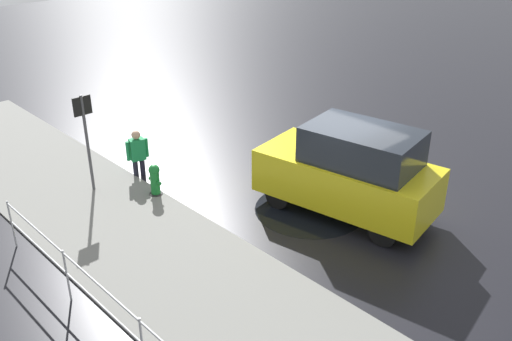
{
  "coord_description": "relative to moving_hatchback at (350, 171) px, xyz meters",
  "views": [
    {
      "loc": [
        -7.32,
        9.2,
        6.49
      ],
      "look_at": [
        0.93,
        1.4,
        0.9
      ],
      "focal_mm": 40.0,
      "sensor_mm": 36.0,
      "label": 1
    }
  ],
  "objects": [
    {
      "name": "metal_railing",
      "position": [
        -0.9,
        5.95,
        -0.3
      ],
      "size": [
        9.37,
        0.04,
        1.05
      ],
      "color": "#B7BABF",
      "rests_on": "ground"
    },
    {
      "name": "sign_post",
      "position": [
        4.85,
        3.6,
        0.55
      ],
      "size": [
        0.07,
        0.44,
        2.4
      ],
      "color": "#4C4C51",
      "rests_on": "ground"
    },
    {
      "name": "ground_plane",
      "position": [
        0.7,
        -0.12,
        -1.03
      ],
      "size": [
        60.0,
        60.0,
        0.0
      ],
      "primitive_type": "plane",
      "color": "black"
    },
    {
      "name": "pedestrian",
      "position": [
        4.77,
        2.36,
        -0.34
      ],
      "size": [
        0.32,
        0.55,
        1.22
      ],
      "color": "#1E8C4C",
      "rests_on": "ground"
    },
    {
      "name": "puddle_patch",
      "position": [
        0.66,
        0.51,
        -1.02
      ],
      "size": [
        2.5,
        2.5,
        0.01
      ],
      "primitive_type": "cylinder",
      "color": "black",
      "rests_on": "ground"
    },
    {
      "name": "moving_hatchback",
      "position": [
        0.0,
        0.0,
        0.0
      ],
      "size": [
        4.14,
        2.35,
        2.06
      ],
      "color": "yellow",
      "rests_on": "ground"
    },
    {
      "name": "fire_hydrant",
      "position": [
        3.61,
        2.66,
        -0.63
      ],
      "size": [
        0.42,
        0.31,
        0.8
      ],
      "color": "#197A2D",
      "rests_on": "ground"
    },
    {
      "name": "kerb_strip",
      "position": [
        0.7,
        4.08,
        -1.01
      ],
      "size": [
        24.0,
        3.2,
        0.04
      ],
      "primitive_type": "cube",
      "color": "slate",
      "rests_on": "ground"
    }
  ]
}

